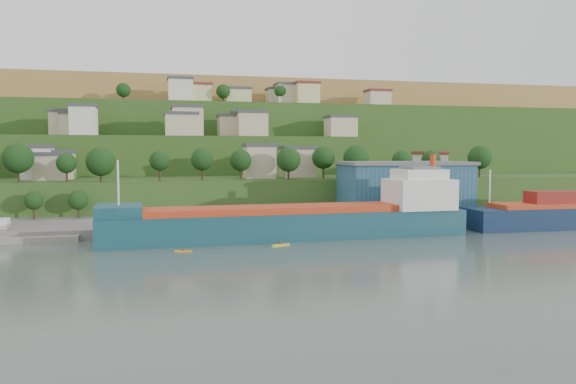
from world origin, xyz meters
name	(u,v)px	position (x,y,z in m)	size (l,w,h in m)	color
ground	(272,247)	(0.00, 0.00, 0.00)	(500.00, 500.00, 0.00)	#47564E
quay	(330,224)	(20.00, 28.00, 0.00)	(220.00, 26.00, 4.00)	slate
hillside	(200,188)	(-0.02, 168.68, 0.09)	(360.00, 210.32, 96.00)	#284719
cargo_ship_near	(300,223)	(7.60, 9.07, 3.01)	(73.59, 13.94, 18.83)	#123945
warehouse	(403,187)	(39.74, 30.22, 8.43)	(32.13, 20.91, 12.80)	navy
dinghy	(46,233)	(-41.46, 16.68, 1.57)	(3.71, 1.39, 0.74)	silver
kayak_orange	(183,250)	(-15.98, -1.70, 0.22)	(3.00, 1.35, 0.74)	#FCA416
kayak_yellow	(281,244)	(1.73, 0.69, 0.27)	(3.68, 1.77, 0.92)	yellow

